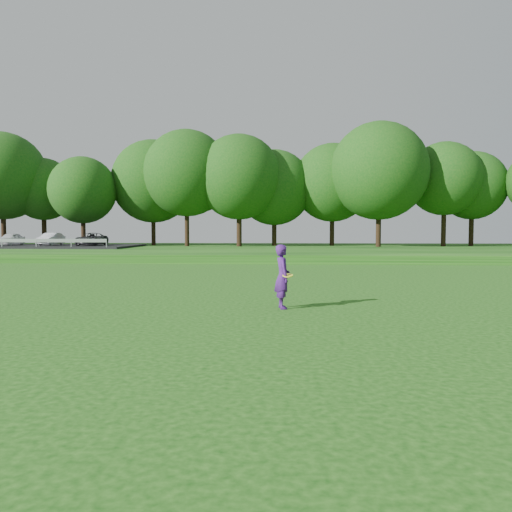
{
  "coord_description": "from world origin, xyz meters",
  "views": [
    {
      "loc": [
        2.59,
        -13.66,
        2.26
      ],
      "look_at": [
        1.49,
        4.61,
        1.3
      ],
      "focal_mm": 35.0,
      "sensor_mm": 36.0,
      "label": 1
    }
  ],
  "objects": [
    {
      "name": "berm",
      "position": [
        0.0,
        34.0,
        0.3
      ],
      "size": [
        130.0,
        30.0,
        0.6
      ],
      "primitive_type": "cube",
      "color": "#10400C",
      "rests_on": "ground"
    },
    {
      "name": "treeline",
      "position": [
        0.0,
        38.0,
        8.1
      ],
      "size": [
        104.0,
        7.0,
        15.0
      ],
      "primitive_type": null,
      "color": "#104710",
      "rests_on": "berm"
    },
    {
      "name": "ground",
      "position": [
        0.0,
        0.0,
        0.0
      ],
      "size": [
        140.0,
        140.0,
        0.0
      ],
      "primitive_type": "plane",
      "color": "#10400C",
      "rests_on": "ground"
    },
    {
      "name": "parking_lot",
      "position": [
        -23.65,
        32.81,
        1.03
      ],
      "size": [
        24.0,
        9.0,
        1.38
      ],
      "color": "black",
      "rests_on": "berm"
    },
    {
      "name": "walking_path",
      "position": [
        0.0,
        20.0,
        0.02
      ],
      "size": [
        130.0,
        1.6,
        0.04
      ],
      "primitive_type": "cube",
      "color": "gray",
      "rests_on": "ground"
    },
    {
      "name": "woman",
      "position": [
        2.49,
        0.61,
        0.92
      ],
      "size": [
        0.59,
        0.75,
        1.84
      ],
      "color": "#461870",
      "rests_on": "ground"
    }
  ]
}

